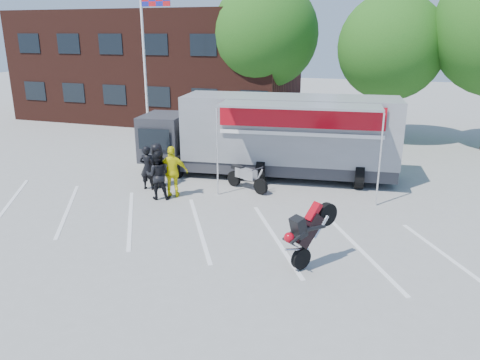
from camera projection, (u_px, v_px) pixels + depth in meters
The scene contains 13 objects.
ground at pixel (179, 240), 13.44m from camera, with size 100.00×100.00×0.00m, color #969691.
parking_bay_lines at pixel (193, 226), 14.34m from camera, with size 18.00×5.00×0.01m, color white.
office_building at pixel (159, 66), 31.67m from camera, with size 18.00×8.00×7.00m, color #3F1B14.
flagpole at pixel (148, 46), 22.84m from camera, with size 1.61×0.12×8.00m.
tree_left at pixel (265, 34), 26.81m from camera, with size 6.12×6.12×8.64m.
tree_mid at pixel (391, 47), 23.98m from camera, with size 5.44×5.44×7.68m.
transporter_truck at pixel (276, 176), 19.38m from camera, with size 10.33×4.98×3.29m, color gray, non-canonical shape.
parked_motorcycle at pixel (247, 190), 17.66m from camera, with size 0.67×2.01×1.06m, color #BCBBC1, non-canonical shape.
stunt_bike_rider at pixel (319, 263), 12.05m from camera, with size 0.73×1.56×1.84m, color black, non-canonical shape.
spectator_leather_a at pixel (157, 165), 17.86m from camera, with size 0.82×0.53×1.68m, color black.
spectator_leather_b at pixel (148, 168), 17.50m from camera, with size 0.61×0.40×1.68m, color black.
spectator_leather_c at pixel (158, 175), 16.49m from camera, with size 0.85×0.66×1.75m, color black.
spectator_hivis at pixel (173, 172), 16.66m from camera, with size 1.10×0.46×1.87m, color #FBF20D.
Camera 1 is at (5.57, -11.09, 5.70)m, focal length 35.00 mm.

